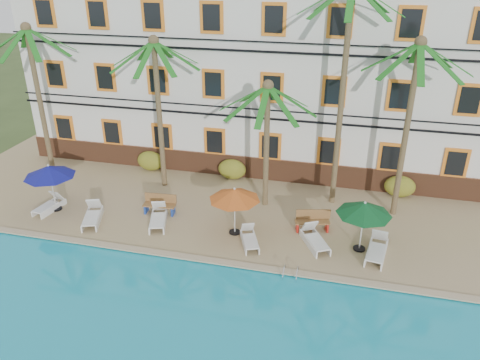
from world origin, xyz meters
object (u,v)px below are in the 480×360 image
(palm_e, at_px, (410,106))
(umbrella_green, at_px, (364,209))
(palm_c, at_px, (267,126))
(lounger_c, at_px, (158,218))
(umbrella_red, at_px, (235,195))
(lounger_e, at_px, (315,239))
(umbrella_blue, at_px, (49,171))
(lounger_d, at_px, (249,239))
(palm_d, at_px, (344,72))
(pool_ladder, at_px, (291,275))
(lounger_a, at_px, (50,205))
(bench_right, at_px, (312,220))
(palm_a, at_px, (36,82))
(palm_b, at_px, (158,93))
(bench_left, at_px, (160,204))
(lounger_f, at_px, (377,249))

(palm_e, height_order, umbrella_green, palm_e)
(palm_c, xyz_separation_m, lounger_c, (-4.30, -2.89, -3.71))
(umbrella_red, height_order, lounger_e, umbrella_red)
(umbrella_blue, bearing_deg, lounger_d, -3.98)
(palm_d, height_order, pool_ladder, palm_d)
(umbrella_green, bearing_deg, palm_d, 109.38)
(lounger_a, distance_m, lounger_d, 9.80)
(bench_right, bearing_deg, palm_a, 171.43)
(palm_d, xyz_separation_m, lounger_a, (-12.88, -4.01, -6.08))
(palm_c, bearing_deg, umbrella_red, -105.25)
(palm_d, distance_m, pool_ladder, 8.95)
(palm_b, relative_size, umbrella_red, 3.46)
(umbrella_blue, height_order, lounger_c, umbrella_blue)
(palm_a, relative_size, lounger_e, 4.16)
(umbrella_blue, xyz_separation_m, lounger_a, (-0.25, -0.12, -1.73))
(palm_b, distance_m, lounger_d, 8.45)
(lounger_d, height_order, bench_left, bench_left)
(palm_e, relative_size, lounger_f, 3.97)
(palm_b, xyz_separation_m, palm_e, (11.49, -0.26, 0.25))
(pool_ladder, bearing_deg, lounger_d, 139.84)
(palm_a, relative_size, umbrella_green, 3.62)
(palm_c, xyz_separation_m, lounger_a, (-9.75, -2.98, -3.75))
(lounger_a, relative_size, lounger_c, 0.87)
(palm_b, bearing_deg, lounger_d, -38.13)
(lounger_e, relative_size, pool_ladder, 2.60)
(palm_c, xyz_separation_m, palm_e, (5.97, 0.57, 1.15))
(palm_b, bearing_deg, bench_right, -18.11)
(palm_b, bearing_deg, palm_d, 1.35)
(lounger_a, relative_size, bench_right, 1.11)
(lounger_c, relative_size, bench_left, 1.30)
(palm_e, relative_size, bench_left, 5.24)
(lounger_e, xyz_separation_m, lounger_f, (2.49, -0.17, 0.02))
(palm_a, relative_size, pool_ladder, 10.80)
(umbrella_blue, relative_size, bench_left, 1.52)
(bench_right, distance_m, pool_ladder, 3.48)
(umbrella_blue, bearing_deg, lounger_a, -155.10)
(umbrella_red, height_order, lounger_f, umbrella_red)
(palm_e, height_order, lounger_f, palm_e)
(lounger_d, xyz_separation_m, bench_right, (2.40, 1.76, 0.22))
(palm_b, relative_size, umbrella_green, 3.43)
(lounger_d, bearing_deg, lounger_a, 176.80)
(lounger_d, bearing_deg, lounger_e, 12.13)
(umbrella_green, xyz_separation_m, lounger_a, (-14.24, -0.13, -1.63))
(palm_c, height_order, lounger_e, palm_c)
(palm_e, relative_size, lounger_d, 4.63)
(palm_e, xyz_separation_m, umbrella_green, (-1.48, -3.42, -3.27))
(lounger_d, bearing_deg, palm_e, 34.57)
(lounger_f, bearing_deg, palm_a, 168.32)
(umbrella_green, distance_m, bench_left, 9.24)
(palm_b, bearing_deg, umbrella_blue, -137.21)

